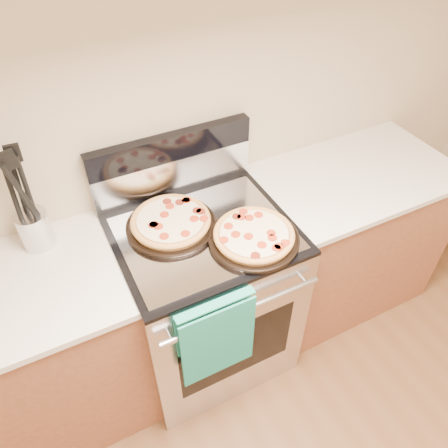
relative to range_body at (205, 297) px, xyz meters
name	(u,v)px	position (x,y,z in m)	size (l,w,h in m)	color
wall_back	(163,103)	(0.00, 0.35, 0.90)	(4.00, 4.00, 0.00)	tan
range_body	(205,297)	(0.00, 0.00, 0.00)	(0.76, 0.68, 0.90)	#B7B7BC
oven_window	(237,350)	(0.00, -0.34, 0.00)	(0.56, 0.01, 0.40)	black
cooktop	(202,231)	(0.00, 0.00, 0.46)	(0.76, 0.68, 0.02)	black
backsplash_lower	(173,174)	(0.00, 0.31, 0.56)	(0.76, 0.06, 0.18)	silver
backsplash_upper	(171,147)	(0.00, 0.31, 0.71)	(0.76, 0.06, 0.12)	black
oven_handle	(243,310)	(0.00, -0.38, 0.35)	(0.03, 0.03, 0.70)	silver
dish_towel	(216,337)	(-0.12, -0.38, 0.25)	(0.32, 0.05, 0.42)	#1A8278
foil_sheet	(205,233)	(0.00, -0.03, 0.47)	(0.70, 0.55, 0.01)	gray
cabinet_left	(23,366)	(-0.88, 0.03, -0.01)	(1.00, 0.62, 0.88)	brown
cabinet_right	(341,239)	(0.88, 0.03, -0.01)	(1.00, 0.62, 0.88)	brown
countertop_right	(358,175)	(0.88, 0.03, 0.45)	(1.02, 0.64, 0.03)	beige
pepperoni_pizza_back	(171,222)	(-0.11, 0.07, 0.50)	(0.38, 0.38, 0.05)	#AF6A35
pepperoni_pizza_front	(254,236)	(0.16, -0.16, 0.50)	(0.38, 0.38, 0.05)	#AF6A35
utensil_crock	(35,229)	(-0.63, 0.24, 0.54)	(0.13, 0.13, 0.16)	silver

